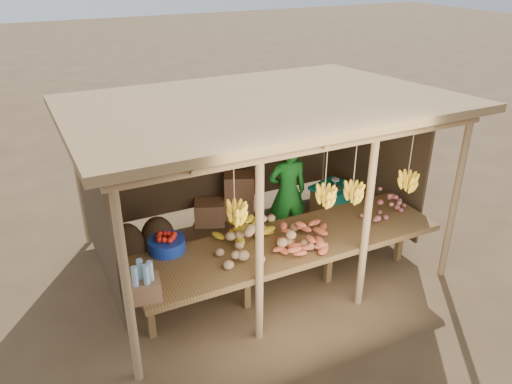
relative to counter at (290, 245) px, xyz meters
name	(u,v)px	position (x,y,z in m)	size (l,w,h in m)	color
ground	(256,257)	(0.00, 0.95, -0.74)	(60.00, 60.00, 0.00)	brown
stall_structure	(259,133)	(0.02, 0.90, 1.17)	(4.70, 3.50, 2.43)	#9F7B52
counter	(290,245)	(0.00, 0.00, 0.00)	(3.90, 1.05, 0.80)	brown
potato_heap	(267,236)	(-0.36, -0.06, 0.25)	(1.13, 0.68, 0.37)	#A58055
sweet_potato_heap	(304,233)	(0.08, -0.17, 0.24)	(0.87, 0.52, 0.35)	#C65532
onion_heap	(385,202)	(1.48, 0.04, 0.24)	(0.78, 0.47, 0.35)	#AF5655
banana_pile	(242,225)	(-0.49, 0.33, 0.24)	(0.67, 0.40, 0.35)	yellow
tomato_basin	(167,244)	(-1.43, 0.45, 0.16)	(0.44, 0.44, 0.23)	navy
bottle_box	(143,284)	(-1.90, -0.31, 0.23)	(0.38, 0.32, 0.43)	brown
vendor	(288,192)	(0.63, 1.18, 0.07)	(0.59, 0.39, 1.63)	#19711F
tarp_crate	(333,201)	(1.64, 1.44, -0.42)	(0.78, 0.72, 0.77)	brown
carton_stack	(229,201)	(0.11, 2.15, -0.40)	(1.11, 0.54, 0.76)	brown
burlap_sacks	(143,238)	(-1.44, 1.71, -0.45)	(0.95, 0.50, 0.67)	#463420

